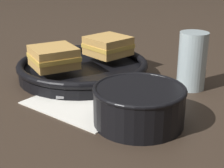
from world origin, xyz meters
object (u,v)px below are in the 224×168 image
object	(u,v)px
skillet	(83,68)
sandwich_near_left	(54,57)
sandwich_near_right	(108,46)
spoon	(106,96)
drinking_glass	(192,61)
soup_bowl	(139,103)

from	to	relation	value
skillet	sandwich_near_left	size ratio (longest dim) A/B	2.40
sandwich_near_right	skillet	bearing A→B (deg)	-108.29
sandwich_near_left	sandwich_near_right	size ratio (longest dim) A/B	1.10
spoon	drinking_glass	xyz separation A→B (m)	(0.12, 0.15, 0.06)
sandwich_near_left	sandwich_near_right	xyz separation A→B (m)	(0.05, 0.15, 0.00)
spoon	sandwich_near_left	size ratio (longest dim) A/B	0.97
soup_bowl	skillet	size ratio (longest dim) A/B	0.52
skillet	drinking_glass	bearing A→B (deg)	15.02
sandwich_near_right	drinking_glass	world-z (taller)	drinking_glass
skillet	soup_bowl	bearing A→B (deg)	-32.20
spoon	skillet	distance (m)	0.15
spoon	sandwich_near_left	world-z (taller)	sandwich_near_left
soup_bowl	drinking_glass	size ratio (longest dim) A/B	1.29
soup_bowl	sandwich_near_left	distance (m)	0.27
spoon	sandwich_near_right	distance (m)	0.20
sandwich_near_left	skillet	bearing A→B (deg)	71.71
spoon	soup_bowl	bearing A→B (deg)	-64.17
spoon	sandwich_near_left	distance (m)	0.16
sandwich_near_left	drinking_glass	xyz separation A→B (m)	(0.27, 0.14, -0.00)
soup_bowl	sandwich_near_right	world-z (taller)	sandwich_near_right
spoon	sandwich_near_left	xyz separation A→B (m)	(-0.15, 0.01, 0.06)
sandwich_near_right	drinking_glass	size ratio (longest dim) A/B	0.94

